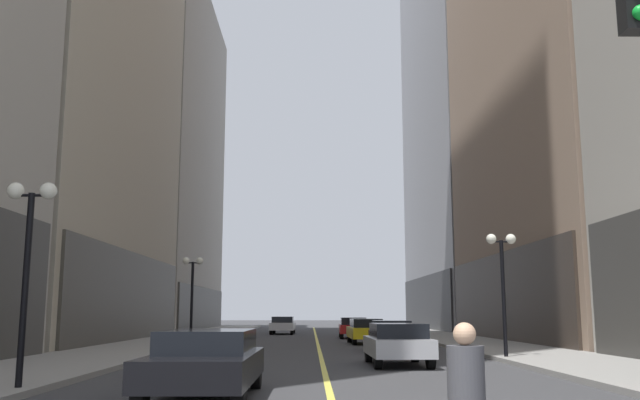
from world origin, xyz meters
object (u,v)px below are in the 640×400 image
at_px(car_yellow, 366,330).
at_px(car_maroon, 391,335).
at_px(car_black, 206,361).
at_px(car_white, 283,324).
at_px(car_red, 353,327).
at_px(street_lamp_left_near, 29,237).
at_px(street_lamp_right_mid, 502,267).
at_px(pedestrian_with_orange_bag, 467,398).
at_px(car_silver, 398,343).
at_px(street_lamp_left_far, 192,280).

bearing_deg(car_yellow, car_maroon, -86.43).
height_order(car_black, car_white, same).
relative_size(car_red, car_white, 0.88).
distance_m(street_lamp_left_near, street_lamp_right_mid, 15.96).
xyz_separation_m(pedestrian_with_orange_bag, street_lamp_right_mid, (5.40, 17.64, 2.34)).
distance_m(car_maroon, street_lamp_right_mid, 6.73).
distance_m(car_silver, street_lamp_right_mid, 5.19).
xyz_separation_m(car_red, street_lamp_left_near, (-8.79, -30.32, 2.54)).
bearing_deg(car_silver, car_black, -121.17).
relative_size(street_lamp_left_far, street_lamp_right_mid, 1.00).
xyz_separation_m(car_silver, car_maroon, (0.65, 7.29, -0.00)).
relative_size(car_maroon, pedestrian_with_orange_bag, 2.58).
bearing_deg(street_lamp_left_far, car_black, -79.31).
distance_m(pedestrian_with_orange_bag, street_lamp_left_near, 11.22).
distance_m(car_silver, car_red, 22.85).
relative_size(car_maroon, car_red, 0.99).
height_order(street_lamp_left_far, street_lamp_right_mid, same).
bearing_deg(car_white, car_maroon, -76.93).
bearing_deg(street_lamp_left_far, car_white, 78.03).
bearing_deg(pedestrian_with_orange_bag, car_silver, 84.97).
relative_size(car_silver, car_white, 0.87).
xyz_separation_m(car_silver, car_white, (-4.88, 31.10, 0.00)).
distance_m(car_white, street_lamp_right_mid, 30.49).
bearing_deg(car_white, car_silver, -81.08).
xyz_separation_m(car_yellow, pedestrian_with_orange_bag, (-1.55, -30.33, 0.20)).
bearing_deg(car_red, street_lamp_left_near, -106.17).
height_order(car_silver, pedestrian_with_orange_bag, pedestrian_with_orange_bag).
relative_size(car_black, car_white, 1.01).
relative_size(car_red, street_lamp_right_mid, 0.93).
xyz_separation_m(street_lamp_left_near, street_lamp_left_far, (0.00, 20.23, 0.00)).
xyz_separation_m(street_lamp_left_near, street_lamp_right_mid, (12.80, 9.53, 0.00)).
bearing_deg(street_lamp_left_near, pedestrian_with_orange_bag, -47.62).
relative_size(car_red, street_lamp_left_far, 0.93).
bearing_deg(car_black, car_maroon, 70.25).
bearing_deg(car_red, car_silver, -90.06).
relative_size(car_white, street_lamp_left_far, 1.06).
xyz_separation_m(car_silver, street_lamp_right_mid, (4.03, 2.06, 2.54)).
bearing_deg(car_yellow, street_lamp_right_mid, -73.14).
xyz_separation_m(car_black, car_white, (-0.03, 39.12, -0.00)).
height_order(car_yellow, street_lamp_right_mid, street_lamp_right_mid).
bearing_deg(street_lamp_left_near, car_silver, 40.43).
relative_size(car_yellow, pedestrian_with_orange_bag, 2.83).
relative_size(car_silver, street_lamp_right_mid, 0.93).
relative_size(car_maroon, street_lamp_right_mid, 0.92).
relative_size(car_black, street_lamp_left_near, 1.07).
xyz_separation_m(car_white, street_lamp_right_mid, (8.91, -29.05, 2.54)).
bearing_deg(car_maroon, street_lamp_left_far, 149.87).
height_order(car_yellow, street_lamp_left_near, street_lamp_left_near).
height_order(car_black, car_red, same).
bearing_deg(car_red, car_yellow, -88.87).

